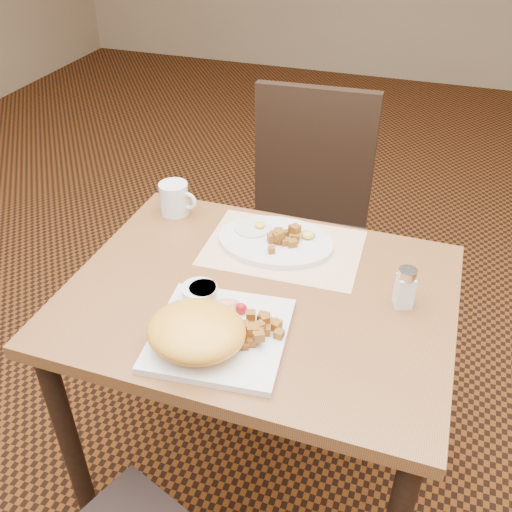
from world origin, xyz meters
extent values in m
plane|color=black|center=(0.00, 0.00, 0.00)|extent=(8.00, 8.00, 0.00)
cube|color=brown|center=(0.00, 0.00, 0.73)|extent=(0.90, 0.70, 0.03)
cylinder|color=black|center=(-0.40, -0.30, 0.36)|extent=(0.05, 0.05, 0.71)
cylinder|color=black|center=(-0.40, 0.30, 0.36)|extent=(0.05, 0.05, 0.71)
cylinder|color=black|center=(0.40, 0.30, 0.36)|extent=(0.05, 0.05, 0.71)
cube|color=black|center=(-0.06, 0.61, 0.45)|extent=(0.44, 0.44, 0.05)
cylinder|color=black|center=(0.11, 0.80, 0.21)|extent=(0.04, 0.04, 0.42)
cylinder|color=black|center=(0.13, 0.44, 0.21)|extent=(0.04, 0.04, 0.42)
cylinder|color=black|center=(-0.25, 0.78, 0.21)|extent=(0.04, 0.04, 0.42)
cylinder|color=black|center=(-0.23, 0.42, 0.21)|extent=(0.04, 0.04, 0.42)
cube|color=black|center=(-0.07, 0.81, 0.72)|extent=(0.42, 0.06, 0.50)
cube|color=white|center=(0.00, 0.19, 0.75)|extent=(0.41, 0.29, 0.00)
cube|color=silver|center=(-0.03, -0.17, 0.76)|extent=(0.31, 0.31, 0.02)
ellipsoid|color=gold|center=(-0.06, -0.22, 0.80)|extent=(0.21, 0.19, 0.08)
ellipsoid|color=gold|center=(-0.03, -0.24, 0.78)|extent=(0.08, 0.07, 0.03)
ellipsoid|color=gold|center=(-0.12, -0.19, 0.78)|extent=(0.08, 0.07, 0.03)
cylinder|color=silver|center=(-0.11, -0.10, 0.79)|extent=(0.08, 0.08, 0.04)
cylinder|color=beige|center=(-0.10, -0.10, 0.81)|extent=(0.06, 0.06, 0.01)
ellipsoid|color=#387223|center=(-0.03, -0.10, 0.77)|extent=(0.04, 0.03, 0.01)
ellipsoid|color=red|center=(-0.01, -0.10, 0.78)|extent=(0.03, 0.03, 0.03)
ellipsoid|color=#F28C72|center=(-0.05, -0.10, 0.78)|extent=(0.07, 0.06, 0.02)
cylinder|color=white|center=(-0.09, 0.23, 0.77)|extent=(0.10, 0.10, 0.01)
ellipsoid|color=yellow|center=(-0.08, 0.23, 0.78)|extent=(0.03, 0.03, 0.01)
ellipsoid|color=#387223|center=(0.06, 0.24, 0.78)|extent=(0.05, 0.04, 0.01)
ellipsoid|color=yellow|center=(0.06, 0.23, 0.78)|extent=(0.04, 0.04, 0.02)
cube|color=white|center=(0.33, 0.06, 0.79)|extent=(0.05, 0.05, 0.08)
cylinder|color=silver|center=(0.33, 0.06, 0.84)|extent=(0.05, 0.05, 0.02)
cylinder|color=silver|center=(-0.34, 0.26, 0.80)|extent=(0.08, 0.08, 0.09)
torus|color=silver|center=(-0.30, 0.26, 0.80)|extent=(0.06, 0.02, 0.05)
cube|color=#9A5A18|center=(0.09, -0.15, 0.77)|extent=(0.02, 0.02, 0.02)
cube|color=#9A5A18|center=(0.04, -0.20, 0.77)|extent=(0.02, 0.02, 0.01)
cube|color=#9A5A18|center=(0.06, -0.13, 0.79)|extent=(0.03, 0.03, 0.02)
cube|color=#9A5A18|center=(0.07, -0.13, 0.77)|extent=(0.03, 0.03, 0.02)
cube|color=#9A5A18|center=(0.05, -0.16, 0.79)|extent=(0.03, 0.03, 0.02)
cube|color=#9A5A18|center=(0.06, -0.19, 0.79)|extent=(0.03, 0.03, 0.02)
cube|color=#9A5A18|center=(0.05, -0.18, 0.79)|extent=(0.03, 0.03, 0.02)
cube|color=#9A5A18|center=(0.05, -0.16, 0.78)|extent=(0.03, 0.03, 0.02)
cube|color=#9A5A18|center=(0.06, -0.18, 0.79)|extent=(0.03, 0.03, 0.02)
cube|color=#9A5A18|center=(0.03, -0.14, 0.77)|extent=(0.03, 0.03, 0.02)
cube|color=#9A5A18|center=(0.08, -0.13, 0.78)|extent=(0.03, 0.03, 0.02)
cube|color=#9A5A18|center=(0.06, -0.15, 0.78)|extent=(0.03, 0.03, 0.02)
cube|color=#9A5A18|center=(0.03, -0.13, 0.79)|extent=(0.02, 0.02, 0.02)
cube|color=#9A5A18|center=(0.07, -0.13, 0.78)|extent=(0.03, 0.03, 0.02)
cube|color=#9A5A18|center=(0.05, -0.19, 0.78)|extent=(0.02, 0.02, 0.02)
cube|color=#9A5A18|center=(0.02, -0.17, 0.79)|extent=(0.03, 0.03, 0.02)
cube|color=#9A5A18|center=(0.05, -0.17, 0.77)|extent=(0.02, 0.02, 0.02)
cube|color=#9A5A18|center=(0.03, -0.18, 0.77)|extent=(0.02, 0.02, 0.02)
cube|color=#9A5A18|center=(0.05, -0.12, 0.78)|extent=(0.02, 0.02, 0.02)
cube|color=#9A5A18|center=(0.03, 0.18, 0.78)|extent=(0.03, 0.03, 0.02)
cube|color=#9A5A18|center=(0.03, 0.21, 0.78)|extent=(0.03, 0.03, 0.02)
cube|color=#9A5A18|center=(-0.01, 0.18, 0.78)|extent=(0.02, 0.02, 0.02)
cube|color=#9A5A18|center=(0.00, 0.22, 0.78)|extent=(0.02, 0.02, 0.01)
cube|color=#9A5A18|center=(0.01, 0.18, 0.78)|extent=(0.03, 0.02, 0.02)
cube|color=#9A5A18|center=(-0.02, 0.22, 0.78)|extent=(0.03, 0.03, 0.02)
cube|color=#9A5A18|center=(-0.02, 0.20, 0.78)|extent=(0.03, 0.03, 0.02)
cube|color=#9A5A18|center=(-0.03, 0.18, 0.78)|extent=(0.03, 0.03, 0.02)
cube|color=#9A5A18|center=(-0.01, 0.18, 0.79)|extent=(0.03, 0.03, 0.02)
cube|color=#9A5A18|center=(0.03, 0.22, 0.80)|extent=(0.03, 0.03, 0.02)
cube|color=#9A5A18|center=(-0.01, 0.19, 0.78)|extent=(0.02, 0.02, 0.02)
cube|color=#9A5A18|center=(0.00, 0.18, 0.79)|extent=(0.02, 0.02, 0.01)
cube|color=#9A5A18|center=(-0.01, 0.14, 0.78)|extent=(0.02, 0.02, 0.02)
cube|color=#9A5A18|center=(-0.01, 0.18, 0.78)|extent=(0.03, 0.03, 0.02)
cube|color=#9A5A18|center=(0.02, 0.22, 0.79)|extent=(0.02, 0.02, 0.02)
cube|color=#9A5A18|center=(-0.01, 0.18, 0.80)|extent=(0.03, 0.03, 0.02)
cube|color=#9A5A18|center=(-0.01, 0.18, 0.79)|extent=(0.03, 0.03, 0.02)
camera|label=1|loc=(0.33, -0.99, 1.60)|focal=40.00mm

